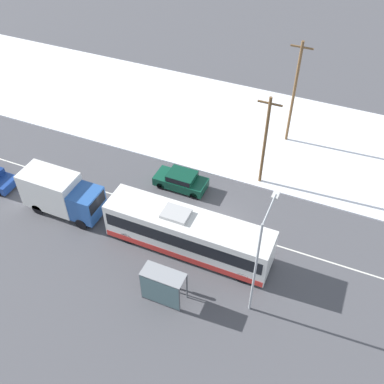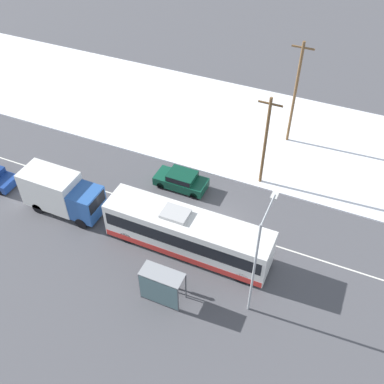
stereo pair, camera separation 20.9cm
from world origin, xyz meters
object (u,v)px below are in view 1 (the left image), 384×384
at_px(pedestrian_at_stop, 177,279).
at_px(bus_shelter, 162,285).
at_px(city_bus, 188,233).
at_px(utility_pole_snowlot, 294,93).
at_px(box_truck, 61,193).
at_px(streetlamp, 260,251).
at_px(sedan_car, 181,180).
at_px(utility_pole_roadside, 265,141).

height_order(pedestrian_at_stop, bus_shelter, bus_shelter).
distance_m(city_bus, utility_pole_snowlot, 15.75).
bearing_deg(bus_shelter, box_truck, 157.66).
bearing_deg(utility_pole_snowlot, city_bus, -101.21).
height_order(city_bus, pedestrian_at_stop, city_bus).
bearing_deg(streetlamp, pedestrian_at_stop, -168.04).
height_order(box_truck, bus_shelter, box_truck).
relative_size(sedan_car, utility_pole_snowlot, 0.45).
xyz_separation_m(box_truck, utility_pole_snowlot, (13.07, 15.37, 3.07)).
relative_size(box_truck, streetlamp, 0.79).
relative_size(box_truck, pedestrian_at_stop, 3.85).
height_order(pedestrian_at_stop, streetlamp, streetlamp).
bearing_deg(bus_shelter, sedan_car, 108.05).
xyz_separation_m(sedan_car, utility_pole_snowlot, (6.05, 9.51, 4.05)).
height_order(box_truck, sedan_car, box_truck).
distance_m(bus_shelter, utility_pole_roadside, 13.63).
bearing_deg(city_bus, sedan_car, 118.59).
relative_size(bus_shelter, utility_pole_snowlot, 0.29).
bearing_deg(city_bus, streetlamp, -23.03).
bearing_deg(sedan_car, pedestrian_at_stop, 112.86).
bearing_deg(utility_pole_snowlot, streetlamp, -82.19).
height_order(pedestrian_at_stop, utility_pole_roadside, utility_pole_roadside).
bearing_deg(bus_shelter, utility_pole_snowlot, 81.97).
xyz_separation_m(box_truck, streetlamp, (15.45, -2.04, 3.05)).
distance_m(sedan_car, utility_pole_snowlot, 11.98).
distance_m(city_bus, utility_pole_roadside, 9.42).
distance_m(streetlamp, utility_pole_snowlot, 17.57).
distance_m(city_bus, box_truck, 10.07).
relative_size(sedan_car, pedestrian_at_stop, 2.64).
bearing_deg(pedestrian_at_stop, city_bus, 101.90).
relative_size(utility_pole_roadside, utility_pole_snowlot, 0.84).
distance_m(sedan_car, bus_shelter, 10.64).
bearing_deg(utility_pole_snowlot, sedan_car, -122.46).
distance_m(utility_pole_roadside, utility_pole_snowlot, 6.44).
relative_size(sedan_car, bus_shelter, 1.55).
xyz_separation_m(box_truck, pedestrian_at_stop, (10.76, -3.03, -0.82)).
bearing_deg(sedan_car, bus_shelter, 108.05).
xyz_separation_m(streetlamp, utility_pole_snowlot, (-2.39, 17.41, 0.02)).
height_order(sedan_car, utility_pole_roadside, utility_pole_roadside).
bearing_deg(streetlamp, city_bus, 156.97).
xyz_separation_m(bus_shelter, utility_pole_snowlot, (2.77, 19.60, 3.18)).
bearing_deg(streetlamp, sedan_car, 136.91).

